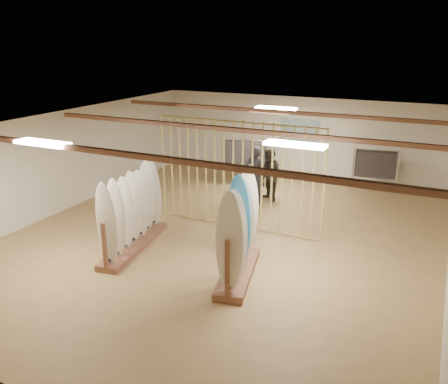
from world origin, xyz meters
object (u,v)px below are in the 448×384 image
at_px(clothing_rack_a, 246,155).
at_px(shopper_a, 255,171).
at_px(clothing_rack_b, 375,164).
at_px(rack_left, 133,222).
at_px(rack_right, 238,245).
at_px(shopper_b, 269,171).

height_order(clothing_rack_a, shopper_a, shopper_a).
relative_size(clothing_rack_b, shopper_a, 0.73).
distance_m(rack_left, shopper_a, 4.43).
xyz_separation_m(rack_left, clothing_rack_b, (4.36, 6.72, 0.28)).
xyz_separation_m(rack_right, shopper_a, (-1.43, 4.44, 0.27)).
relative_size(rack_left, shopper_b, 1.47).
bearing_deg(clothing_rack_a, rack_left, -111.57).
xyz_separation_m(rack_right, shopper_b, (-1.12, 4.75, 0.21)).
bearing_deg(clothing_rack_a, rack_right, -85.87).
relative_size(rack_left, rack_right, 1.20).
distance_m(clothing_rack_a, shopper_a, 1.78).
distance_m(clothing_rack_a, shopper_b, 1.74).
bearing_deg(shopper_a, shopper_b, -130.45).
bearing_deg(clothing_rack_b, clothing_rack_a, -173.31).
relative_size(rack_left, clothing_rack_b, 1.91).
height_order(rack_left, shopper_a, shopper_a).
xyz_separation_m(shopper_a, shopper_b, (0.31, 0.31, -0.05)).
height_order(rack_right, shopper_a, rack_right).
bearing_deg(rack_left, rack_right, -14.16).
bearing_deg(clothing_rack_b, shopper_b, -148.60).
bearing_deg(clothing_rack_a, clothing_rack_b, -3.52).
xyz_separation_m(rack_left, clothing_rack_a, (0.38, 5.71, 0.38)).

